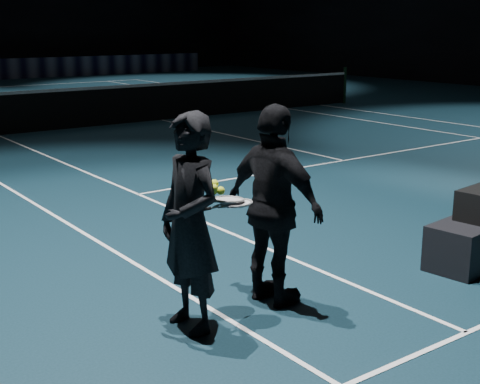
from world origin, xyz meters
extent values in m
plane|color=black|center=(0.00, 0.00, 0.00)|extent=(36.00, 36.00, 0.00)
cylinder|color=black|center=(6.40, 0.00, 0.55)|extent=(0.10, 0.10, 1.10)
cube|color=black|center=(0.00, 0.00, 0.45)|extent=(12.80, 0.02, 0.86)
cube|color=white|center=(0.00, 0.00, 0.92)|extent=(12.80, 0.03, 0.07)
imported|color=black|center=(-5.80, -10.50, 0.87)|extent=(0.44, 0.65, 1.74)
imported|color=black|center=(-4.95, -10.50, 0.87)|extent=(0.57, 1.07, 1.74)
camera|label=1|loc=(-8.42, -14.72, 2.37)|focal=50.00mm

